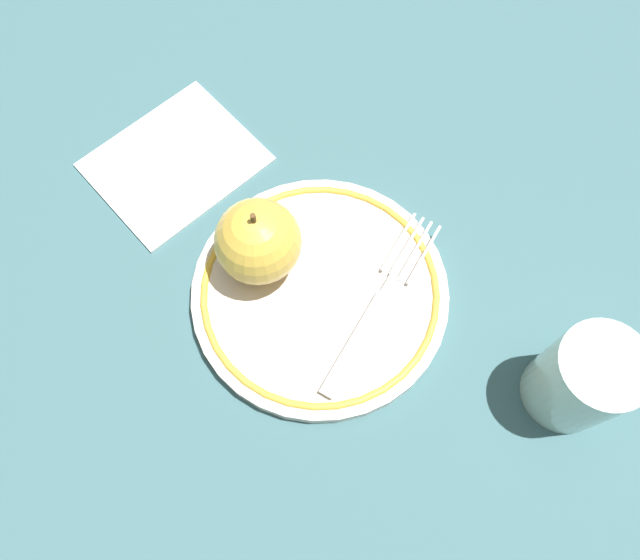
# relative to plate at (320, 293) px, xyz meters

# --- Properties ---
(ground_plane) EXTENTS (2.00, 2.00, 0.00)m
(ground_plane) POSITION_rel_plate_xyz_m (-0.02, -0.02, -0.01)
(ground_plane) COLOR #3A6065
(plate) EXTENTS (0.21, 0.21, 0.02)m
(plate) POSITION_rel_plate_xyz_m (0.00, 0.00, 0.00)
(plate) COLOR beige
(plate) RESTS_ON ground_plane
(apple_red_whole) EXTENTS (0.07, 0.07, 0.08)m
(apple_red_whole) POSITION_rel_plate_xyz_m (0.05, 0.03, 0.04)
(apple_red_whole) COLOR gold
(apple_red_whole) RESTS_ON plate
(fork) EXTENTS (0.10, 0.16, 0.00)m
(fork) POSITION_rel_plate_xyz_m (-0.04, -0.03, 0.01)
(fork) COLOR silver
(fork) RESTS_ON plate
(drinking_glass) EXTENTS (0.07, 0.07, 0.09)m
(drinking_glass) POSITION_rel_plate_xyz_m (-0.17, -0.12, 0.04)
(drinking_glass) COLOR silver
(drinking_glass) RESTS_ON ground_plane
(napkin_folded) EXTENTS (0.15, 0.17, 0.01)m
(napkin_folded) POSITION_rel_plate_xyz_m (0.18, 0.05, -0.01)
(napkin_folded) COLOR white
(napkin_folded) RESTS_ON ground_plane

